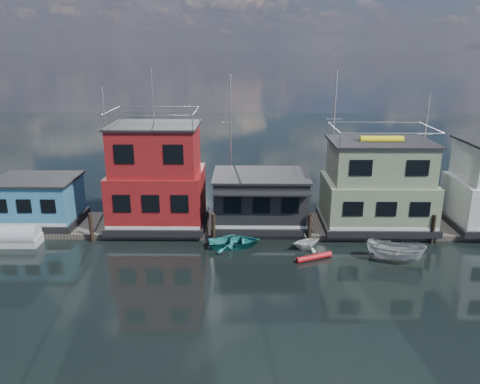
{
  "coord_description": "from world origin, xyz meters",
  "views": [
    {
      "loc": [
        -1.66,
        -22.63,
        13.77
      ],
      "look_at": [
        -2.09,
        12.0,
        3.0
      ],
      "focal_mm": 35.0,
      "sensor_mm": 36.0,
      "label": 1
    }
  ],
  "objects_px": {
    "houseboat_blue": "(38,201)",
    "houseboat_dark": "(260,199)",
    "tarp_runabout": "(12,237)",
    "dinghy_white": "(306,241)",
    "houseboat_green": "(377,186)",
    "dinghy_teal": "(234,242)",
    "motorboat": "(395,252)",
    "houseboat_red": "(157,178)",
    "red_kayak": "(314,257)"
  },
  "relations": [
    {
      "from": "houseboat_blue",
      "to": "houseboat_red",
      "type": "distance_m",
      "value": 9.69
    },
    {
      "from": "houseboat_green",
      "to": "dinghy_white",
      "type": "height_order",
      "value": "houseboat_green"
    },
    {
      "from": "dinghy_white",
      "to": "dinghy_teal",
      "type": "bearing_deg",
      "value": 61.37
    },
    {
      "from": "tarp_runabout",
      "to": "dinghy_white",
      "type": "distance_m",
      "value": 21.27
    },
    {
      "from": "houseboat_blue",
      "to": "houseboat_green",
      "type": "relative_size",
      "value": 0.76
    },
    {
      "from": "dinghy_white",
      "to": "tarp_runabout",
      "type": "bearing_deg",
      "value": 64.02
    },
    {
      "from": "motorboat",
      "to": "dinghy_teal",
      "type": "height_order",
      "value": "motorboat"
    },
    {
      "from": "houseboat_blue",
      "to": "tarp_runabout",
      "type": "bearing_deg",
      "value": -99.94
    },
    {
      "from": "motorboat",
      "to": "tarp_runabout",
      "type": "distance_m",
      "value": 27.06
    },
    {
      "from": "houseboat_blue",
      "to": "houseboat_dark",
      "type": "relative_size",
      "value": 0.86
    },
    {
      "from": "houseboat_dark",
      "to": "tarp_runabout",
      "type": "height_order",
      "value": "houseboat_dark"
    },
    {
      "from": "houseboat_red",
      "to": "dinghy_teal",
      "type": "relative_size",
      "value": 3.14
    },
    {
      "from": "houseboat_red",
      "to": "houseboat_dark",
      "type": "relative_size",
      "value": 1.6
    },
    {
      "from": "houseboat_blue",
      "to": "houseboat_green",
      "type": "height_order",
      "value": "houseboat_green"
    },
    {
      "from": "motorboat",
      "to": "dinghy_white",
      "type": "distance_m",
      "value": 6.03
    },
    {
      "from": "motorboat",
      "to": "dinghy_teal",
      "type": "xyz_separation_m",
      "value": [
        -10.79,
        2.37,
        -0.35
      ]
    },
    {
      "from": "red_kayak",
      "to": "dinghy_teal",
      "type": "relative_size",
      "value": 0.7
    },
    {
      "from": "houseboat_dark",
      "to": "dinghy_teal",
      "type": "relative_size",
      "value": 1.96
    },
    {
      "from": "houseboat_green",
      "to": "motorboat",
      "type": "distance_m",
      "value": 6.62
    },
    {
      "from": "red_kayak",
      "to": "tarp_runabout",
      "type": "bearing_deg",
      "value": 150.0
    },
    {
      "from": "dinghy_white",
      "to": "houseboat_dark",
      "type": "bearing_deg",
      "value": 13.85
    },
    {
      "from": "tarp_runabout",
      "to": "red_kayak",
      "type": "bearing_deg",
      "value": -6.57
    },
    {
      "from": "houseboat_red",
      "to": "houseboat_green",
      "type": "xyz_separation_m",
      "value": [
        17.0,
        0.0,
        -0.55
      ]
    },
    {
      "from": "houseboat_blue",
      "to": "motorboat",
      "type": "distance_m",
      "value": 27.05
    },
    {
      "from": "houseboat_red",
      "to": "red_kayak",
      "type": "distance_m",
      "value": 13.42
    },
    {
      "from": "houseboat_green",
      "to": "dinghy_teal",
      "type": "xyz_separation_m",
      "value": [
        -10.95,
        -3.63,
        -3.16
      ]
    },
    {
      "from": "red_kayak",
      "to": "tarp_runabout",
      "type": "height_order",
      "value": "tarp_runabout"
    },
    {
      "from": "houseboat_blue",
      "to": "houseboat_green",
      "type": "bearing_deg",
      "value": 0.0
    },
    {
      "from": "motorboat",
      "to": "tarp_runabout",
      "type": "bearing_deg",
      "value": 105.21
    },
    {
      "from": "houseboat_red",
      "to": "houseboat_green",
      "type": "distance_m",
      "value": 17.01
    },
    {
      "from": "tarp_runabout",
      "to": "houseboat_green",
      "type": "bearing_deg",
      "value": 6.75
    },
    {
      "from": "red_kayak",
      "to": "dinghy_teal",
      "type": "height_order",
      "value": "dinghy_teal"
    },
    {
      "from": "motorboat",
      "to": "houseboat_green",
      "type": "bearing_deg",
      "value": 18.93
    },
    {
      "from": "motorboat",
      "to": "dinghy_white",
      "type": "bearing_deg",
      "value": 91.05
    },
    {
      "from": "houseboat_dark",
      "to": "motorboat",
      "type": "height_order",
      "value": "houseboat_dark"
    },
    {
      "from": "dinghy_teal",
      "to": "houseboat_dark",
      "type": "bearing_deg",
      "value": -35.82
    },
    {
      "from": "houseboat_green",
      "to": "dinghy_teal",
      "type": "distance_m",
      "value": 11.96
    },
    {
      "from": "houseboat_dark",
      "to": "tarp_runabout",
      "type": "bearing_deg",
      "value": -169.16
    },
    {
      "from": "houseboat_green",
      "to": "dinghy_white",
      "type": "relative_size",
      "value": 3.81
    },
    {
      "from": "houseboat_green",
      "to": "tarp_runabout",
      "type": "xyz_separation_m",
      "value": [
        -27.11,
        -3.49,
        -2.95
      ]
    },
    {
      "from": "houseboat_red",
      "to": "houseboat_blue",
      "type": "bearing_deg",
      "value": -180.0
    },
    {
      "from": "houseboat_blue",
      "to": "dinghy_teal",
      "type": "bearing_deg",
      "value": -13.14
    },
    {
      "from": "tarp_runabout",
      "to": "dinghy_teal",
      "type": "bearing_deg",
      "value": -1.09
    },
    {
      "from": "houseboat_blue",
      "to": "houseboat_green",
      "type": "xyz_separation_m",
      "value": [
        26.5,
        0.0,
        1.34
      ]
    },
    {
      "from": "houseboat_red",
      "to": "houseboat_dark",
      "type": "bearing_deg",
      "value": -0.14
    },
    {
      "from": "houseboat_dark",
      "to": "red_kayak",
      "type": "distance_m",
      "value": 7.06
    },
    {
      "from": "houseboat_blue",
      "to": "dinghy_white",
      "type": "height_order",
      "value": "houseboat_blue"
    },
    {
      "from": "red_kayak",
      "to": "houseboat_blue",
      "type": "bearing_deg",
      "value": 140.65
    },
    {
      "from": "houseboat_dark",
      "to": "houseboat_green",
      "type": "height_order",
      "value": "houseboat_green"
    },
    {
      "from": "houseboat_blue",
      "to": "red_kayak",
      "type": "height_order",
      "value": "houseboat_blue"
    }
  ]
}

